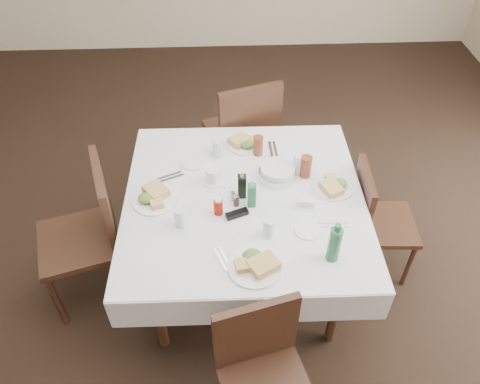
{
  "coord_description": "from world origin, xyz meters",
  "views": [
    {
      "loc": [
        -0.1,
        -2.05,
        2.72
      ],
      "look_at": [
        -0.01,
        -0.03,
        0.8
      ],
      "focal_mm": 35.0,
      "sensor_mm": 36.0,
      "label": 1
    }
  ],
  "objects": [
    {
      "name": "water_e",
      "position": [
        0.37,
        0.17,
        0.83
      ],
      "size": [
        0.08,
        0.08,
        0.14
      ],
      "color": "silver",
      "rests_on": "dining_table"
    },
    {
      "name": "iced_tea_a",
      "position": [
        0.13,
        0.37,
        0.83
      ],
      "size": [
        0.07,
        0.07,
        0.14
      ],
      "color": "brown",
      "rests_on": "dining_table"
    },
    {
      "name": "coffee_mug",
      "position": [
        -0.17,
        0.11,
        0.81
      ],
      "size": [
        0.14,
        0.14,
        0.1
      ],
      "color": "white",
      "rests_on": "dining_table"
    },
    {
      "name": "cutlery_e",
      "position": [
        0.51,
        -0.28,
        0.77
      ],
      "size": [
        0.18,
        0.05,
        0.01
      ],
      "color": "silver",
      "rests_on": "dining_table"
    },
    {
      "name": "ground_plane",
      "position": [
        0.0,
        0.0,
        0.0
      ],
      "size": [
        7.0,
        7.0,
        0.0
      ],
      "primitive_type": "plane",
      "color": "black"
    },
    {
      "name": "oil_cruet_dark",
      "position": [
        0.0,
        -0.03,
        0.85
      ],
      "size": [
        0.05,
        0.05,
        0.2
      ],
      "color": "black",
      "rests_on": "dining_table"
    },
    {
      "name": "side_plate_b",
      "position": [
        0.36,
        -0.32,
        0.77
      ],
      "size": [
        0.16,
        0.16,
        0.01
      ],
      "color": "white",
      "rests_on": "dining_table"
    },
    {
      "name": "cutlery_n",
      "position": [
        0.24,
        0.4,
        0.77
      ],
      "size": [
        0.05,
        0.2,
        0.01
      ],
      "color": "silver",
      "rests_on": "dining_table"
    },
    {
      "name": "meal_east",
      "position": [
        0.56,
        0.01,
        0.78
      ],
      "size": [
        0.25,
        0.25,
        0.05
      ],
      "color": "white",
      "rests_on": "dining_table"
    },
    {
      "name": "water_s",
      "position": [
        0.14,
        -0.34,
        0.82
      ],
      "size": [
        0.06,
        0.06,
        0.12
      ],
      "color": "silver",
      "rests_on": "dining_table"
    },
    {
      "name": "meal_west",
      "position": [
        -0.52,
        -0.04,
        0.79
      ],
      "size": [
        0.27,
        0.27,
        0.06
      ],
      "color": "white",
      "rests_on": "dining_table"
    },
    {
      "name": "chair_west",
      "position": [
        -0.92,
        -0.08,
        0.58
      ],
      "size": [
        0.6,
        0.6,
        1.01
      ],
      "color": "black",
      "rests_on": "ground"
    },
    {
      "name": "side_plate_a",
      "position": [
        -0.29,
        0.3,
        0.77
      ],
      "size": [
        0.18,
        0.18,
        0.01
      ],
      "color": "white",
      "rests_on": "dining_table"
    },
    {
      "name": "meal_north",
      "position": [
        0.05,
        0.47,
        0.78
      ],
      "size": [
        0.25,
        0.25,
        0.06
      ],
      "color": "white",
      "rests_on": "dining_table"
    },
    {
      "name": "meal_south",
      "position": [
        0.05,
        -0.56,
        0.79
      ],
      "size": [
        0.28,
        0.28,
        0.06
      ],
      "color": "white",
      "rests_on": "dining_table"
    },
    {
      "name": "green_bottle",
      "position": [
        0.46,
        -0.52,
        0.88
      ],
      "size": [
        0.07,
        0.07,
        0.26
      ],
      "color": "#1F6C38",
      "rests_on": "dining_table"
    },
    {
      "name": "cutlery_s",
      "position": [
        -0.12,
        -0.51,
        0.77
      ],
      "size": [
        0.1,
        0.17,
        0.01
      ],
      "color": "silver",
      "rests_on": "dining_table"
    },
    {
      "name": "bread_basket",
      "position": [
        0.23,
        0.14,
        0.8
      ],
      "size": [
        0.24,
        0.24,
        0.08
      ],
      "color": "silver",
      "rests_on": "dining_table"
    },
    {
      "name": "iced_tea_b",
      "position": [
        0.41,
        0.14,
        0.84
      ],
      "size": [
        0.07,
        0.07,
        0.15
      ],
      "color": "brown",
      "rests_on": "dining_table"
    },
    {
      "name": "water_w",
      "position": [
        -0.35,
        -0.25,
        0.82
      ],
      "size": [
        0.07,
        0.07,
        0.12
      ],
      "color": "silver",
      "rests_on": "dining_table"
    },
    {
      "name": "chair_south",
      "position": [
        0.06,
        -0.99,
        0.51
      ],
      "size": [
        0.52,
        0.52,
        0.9
      ],
      "color": "black",
      "rests_on": "ground"
    },
    {
      "name": "sunglasses",
      "position": [
        -0.03,
        -0.19,
        0.78
      ],
      "size": [
        0.14,
        0.09,
        0.03
      ],
      "color": "black",
      "rests_on": "dining_table"
    },
    {
      "name": "chair_east",
      "position": [
        0.87,
        0.02,
        0.49
      ],
      "size": [
        0.43,
        0.43,
        0.86
      ],
      "color": "black",
      "rests_on": "ground"
    },
    {
      "name": "dining_table",
      "position": [
        0.02,
        -0.03,
        0.69
      ],
      "size": [
        1.46,
        1.46,
        0.76
      ],
      "color": "black",
      "rests_on": "ground"
    },
    {
      "name": "salt_shaker",
      "position": [
        -0.05,
        -0.06,
        0.8
      ],
      "size": [
        0.03,
        0.03,
        0.07
      ],
      "color": "white",
      "rests_on": "dining_table"
    },
    {
      "name": "oil_cruet_green",
      "position": [
        0.06,
        -0.11,
        0.85
      ],
      "size": [
        0.05,
        0.05,
        0.2
      ],
      "color": "#1F6C38",
      "rests_on": "dining_table"
    },
    {
      "name": "ketchup_bottle",
      "position": [
        -0.14,
        -0.16,
        0.82
      ],
      "size": [
        0.05,
        0.05,
        0.12
      ],
      "color": "#A21505",
      "rests_on": "dining_table"
    },
    {
      "name": "pepper_shaker",
      "position": [
        -0.03,
        -0.1,
        0.8
      ],
      "size": [
        0.03,
        0.03,
        0.08
      ],
      "color": "#453727",
      "rests_on": "dining_table"
    },
    {
      "name": "cutlery_w",
      "position": [
        -0.45,
        0.15,
        0.77
      ],
      "size": [
        0.2,
        0.12,
        0.01
      ],
      "color": "silver",
      "rests_on": "dining_table"
    },
    {
      "name": "room_shell",
      "position": [
        0.0,
        0.0,
        1.71
      ],
      "size": [
        6.04,
        7.04,
        2.8
      ],
      "color": "beige",
      "rests_on": "ground"
    },
    {
      "name": "chair_north",
      "position": [
        0.07,
        0.89,
        0.58
      ],
      "size": [
        0.61,
        0.61,
        1.02
      ],
      "color": "black",
      "rests_on": "ground"
    },
    {
      "name": "sugar_caddy",
      "position": [
        0.37,
        -0.12,
        0.79
      ],
      "size": [
        0.11,
        0.07,
        0.05
      ],
      "color": "white",
      "rests_on": "dining_table"
    },
    {
      "name": "water_n",
      "position": [
        -0.14,
        0.36,
        0.83
      ],
      "size": [
        0.07,
        0.07,
        0.13
      ],
      "color": "silver",
      "rests_on": "dining_table"
    }
  ]
}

